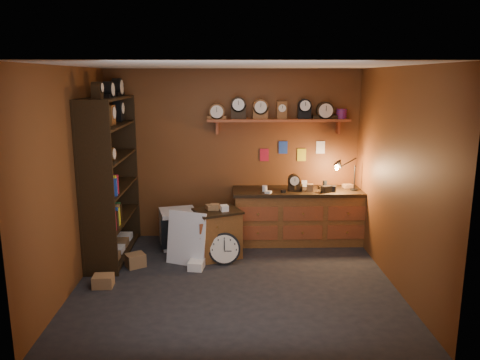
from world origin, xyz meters
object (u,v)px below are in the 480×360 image
(shelving_unit, at_px, (108,172))
(low_cabinet, at_px, (218,231))
(workbench, at_px, (300,213))
(big_round_clock, at_px, (224,249))

(shelving_unit, relative_size, low_cabinet, 3.24)
(workbench, height_order, low_cabinet, workbench)
(shelving_unit, relative_size, workbench, 1.22)
(workbench, bearing_deg, big_round_clock, -143.38)
(workbench, relative_size, big_round_clock, 4.68)
(low_cabinet, bearing_deg, big_round_clock, -93.43)
(low_cabinet, bearing_deg, shelving_unit, 152.38)
(shelving_unit, height_order, workbench, shelving_unit)
(big_round_clock, bearing_deg, workbench, 36.62)
(shelving_unit, bearing_deg, big_round_clock, -13.30)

